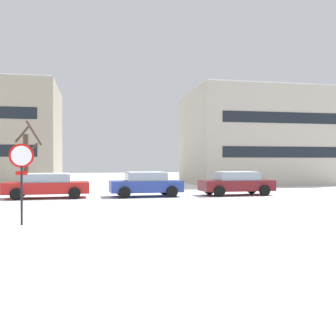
{
  "coord_description": "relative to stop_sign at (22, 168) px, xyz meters",
  "views": [
    {
      "loc": [
        1.41,
        -14.14,
        1.99
      ],
      "look_at": [
        5.14,
        4.94,
        1.7
      ],
      "focal_mm": 41.59,
      "sensor_mm": 36.0,
      "label": 1
    }
  ],
  "objects": [
    {
      "name": "ground_plane",
      "position": [
        0.78,
        1.22,
        -1.81
      ],
      "size": [
        120.0,
        120.0,
        0.0
      ],
      "primitive_type": "plane",
      "color": "white"
    },
    {
      "name": "road_surface",
      "position": [
        0.78,
        4.38,
        -1.8
      ],
      "size": [
        80.0,
        8.32,
        0.0
      ],
      "color": "silver",
      "rests_on": "ground"
    },
    {
      "name": "stop_sign",
      "position": [
        0.0,
        0.0,
        0.0
      ],
      "size": [
        0.76,
        0.12,
        2.58
      ],
      "color": "black",
      "rests_on": "ground"
    },
    {
      "name": "parked_car_red",
      "position": [
        -0.27,
        9.48,
        -1.09
      ],
      "size": [
        4.63,
        2.26,
        1.38
      ],
      "color": "red",
      "rests_on": "ground"
    },
    {
      "name": "parked_car_blue",
      "position": [
        5.24,
        9.42,
        -1.07
      ],
      "size": [
        4.2,
        2.23,
        1.43
      ],
      "color": "#283D93",
      "rests_on": "ground"
    },
    {
      "name": "parked_car_maroon",
      "position": [
        10.75,
        9.31,
        -1.07
      ],
      "size": [
        4.46,
        2.12,
        1.43
      ],
      "color": "maroon",
      "rests_on": "ground"
    },
    {
      "name": "tree_far_left",
      "position": [
        -1.9,
        13.06,
        0.38
      ],
      "size": [
        1.71,
        1.77,
        4.56
      ],
      "color": "#423326",
      "rests_on": "ground"
    },
    {
      "name": "building_far_right",
      "position": [
        17.53,
        21.62,
        2.48
      ],
      "size": [
        12.9,
        10.15,
        8.57
      ],
      "color": "#B2A899",
      "rests_on": "ground"
    }
  ]
}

